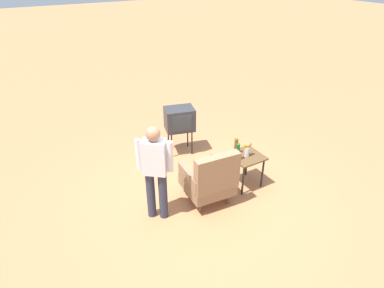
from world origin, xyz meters
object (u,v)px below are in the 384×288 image
object	(u,v)px
flower_vase	(247,149)
armchair	(210,179)
person_standing	(155,168)
side_table	(246,160)
tv_on_stand	(180,119)
bottle_tall_amber	(236,146)
bottle_wine_green	(238,152)

from	to	relation	value
flower_vase	armchair	bearing A→B (deg)	6.38
person_standing	flower_vase	distance (m)	1.76
side_table	tv_on_stand	xyz separation A→B (m)	(0.46, -1.65, 0.24)
tv_on_stand	bottle_tall_amber	world-z (taller)	tv_on_stand
flower_vase	bottle_wine_green	bearing A→B (deg)	4.46
side_table	bottle_tall_amber	xyz separation A→B (m)	(0.12, -0.16, 0.24)
armchair	bottle_tall_amber	distance (m)	0.82
side_table	bottle_tall_amber	size ratio (longest dim) A/B	2.10
bottle_wine_green	person_standing	bearing A→B (deg)	-2.61
armchair	flower_vase	distance (m)	0.89
side_table	bottle_wine_green	size ratio (longest dim) A/B	1.97
bottle_wine_green	tv_on_stand	bearing A→B (deg)	-82.37
bottle_tall_amber	person_standing	bearing A→B (deg)	4.21
tv_on_stand	person_standing	xyz separation A→B (m)	(1.30, 1.61, 0.16)
side_table	flower_vase	xyz separation A→B (m)	(0.01, 0.01, 0.24)
side_table	tv_on_stand	bearing A→B (deg)	-74.41
tv_on_stand	bottle_wine_green	size ratio (longest dim) A/B	3.22
armchair	side_table	distance (m)	0.85
bottle_wine_green	bottle_tall_amber	bearing A→B (deg)	-120.67
person_standing	armchair	bearing A→B (deg)	171.02
person_standing	bottle_wine_green	world-z (taller)	person_standing
armchair	tv_on_stand	bearing A→B (deg)	-102.29
armchair	person_standing	world-z (taller)	person_standing
side_table	tv_on_stand	world-z (taller)	tv_on_stand
person_standing	bottle_wine_green	size ratio (longest dim) A/B	5.12
armchair	flower_vase	xyz separation A→B (m)	(-0.84, -0.09, 0.28)
armchair	person_standing	bearing A→B (deg)	-8.98
armchair	side_table	bearing A→B (deg)	-172.97
bottle_tall_amber	flower_vase	size ratio (longest dim) A/B	1.13
bottle_tall_amber	side_table	bearing A→B (deg)	127.33
side_table	bottle_tall_amber	world-z (taller)	bottle_tall_amber
armchair	flower_vase	bearing A→B (deg)	-173.62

